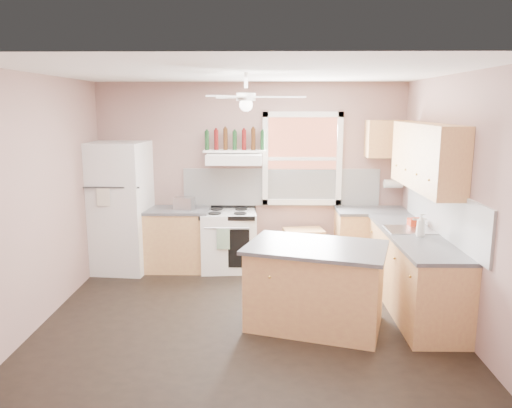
{
  "coord_description": "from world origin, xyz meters",
  "views": [
    {
      "loc": [
        0.19,
        -5.32,
        2.35
      ],
      "look_at": [
        0.1,
        0.3,
        1.25
      ],
      "focal_mm": 35.0,
      "sensor_mm": 36.0,
      "label": 1
    }
  ],
  "objects_px": {
    "toaster": "(184,204)",
    "stove": "(229,241)",
    "island": "(315,287)",
    "cart": "(303,250)",
    "refrigerator": "(120,207)"
  },
  "relations": [
    {
      "from": "stove",
      "to": "cart",
      "type": "bearing_deg",
      "value": -4.02
    },
    {
      "from": "refrigerator",
      "to": "cart",
      "type": "height_order",
      "value": "refrigerator"
    },
    {
      "from": "toaster",
      "to": "stove",
      "type": "bearing_deg",
      "value": 20.12
    },
    {
      "from": "refrigerator",
      "to": "island",
      "type": "height_order",
      "value": "refrigerator"
    },
    {
      "from": "cart",
      "to": "island",
      "type": "height_order",
      "value": "island"
    },
    {
      "from": "refrigerator",
      "to": "stove",
      "type": "relative_size",
      "value": 2.17
    },
    {
      "from": "refrigerator",
      "to": "toaster",
      "type": "xyz_separation_m",
      "value": [
        0.93,
        -0.02,
        0.06
      ]
    },
    {
      "from": "stove",
      "to": "island",
      "type": "height_order",
      "value": "same"
    },
    {
      "from": "refrigerator",
      "to": "island",
      "type": "xyz_separation_m",
      "value": [
        2.63,
        -1.86,
        -0.5
      ]
    },
    {
      "from": "toaster",
      "to": "stove",
      "type": "xyz_separation_m",
      "value": [
        0.63,
        0.06,
        -0.56
      ]
    },
    {
      "from": "cart",
      "to": "island",
      "type": "distance_m",
      "value": 1.92
    },
    {
      "from": "refrigerator",
      "to": "toaster",
      "type": "height_order",
      "value": "refrigerator"
    },
    {
      "from": "stove",
      "to": "island",
      "type": "xyz_separation_m",
      "value": [
        1.07,
        -1.9,
        0.0
      ]
    },
    {
      "from": "toaster",
      "to": "island",
      "type": "bearing_deg",
      "value": -32.33
    },
    {
      "from": "toaster",
      "to": "island",
      "type": "distance_m",
      "value": 2.57
    }
  ]
}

